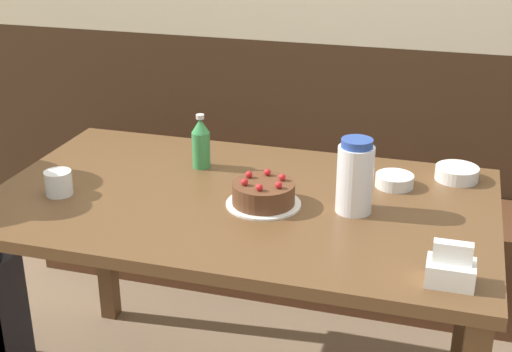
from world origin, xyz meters
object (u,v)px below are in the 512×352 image
Objects in this scene: soju_bottle at (201,143)px; bowl_soup_white at (457,173)px; bench_seat at (301,240)px; bowl_rice_small at (394,181)px; glass_water_tall at (59,183)px; birthday_cake at (263,194)px; napkin_holder at (451,269)px; water_pitcher at (355,177)px.

soju_bottle is 0.80m from bowl_soup_white.
bowl_rice_small is at bearing -56.24° from bench_seat.
glass_water_tall is at bearing -118.30° from bench_seat.
bowl_rice_small is at bearing 34.64° from birthday_cake.
glass_water_tall is (-0.33, -0.32, -0.05)m from soju_bottle.
soju_bottle is at bearing -106.62° from bench_seat.
birthday_cake is 0.35m from soju_bottle.
birthday_cake is 1.87× the size of bowl_rice_small.
napkin_holder is 0.63m from bowl_soup_white.
water_pitcher is at bearing -130.84° from bowl_soup_white.
bowl_soup_white is 1.65× the size of glass_water_tall.
soju_bottle reaches higher than birthday_cake.
soju_bottle is 0.46m from glass_water_tall.
napkin_holder is (0.27, -0.32, -0.07)m from water_pitcher.
birthday_cake is 0.42m from bowl_rice_small.
bowl_rice_small is 0.99m from glass_water_tall.
soju_bottle is 0.94m from napkin_holder.
glass_water_tall is (-0.94, -0.33, 0.02)m from bowl_rice_small.
napkin_holder is 0.55m from bowl_rice_small.
water_pitcher is (0.33, -0.83, 0.67)m from bench_seat.
water_pitcher is at bearing -68.45° from bench_seat.
napkin_holder is 0.96× the size of bowl_rice_small.
bench_seat is 1.12m from water_pitcher.
glass_water_tall is (-0.59, -0.10, 0.00)m from birthday_cake.
water_pitcher is at bearing 8.78° from glass_water_tall.
bowl_rice_small is at bearing 1.59° from soju_bottle.
soju_bottle reaches higher than napkin_holder.
soju_bottle reaches higher than glass_water_tall.
napkin_holder reaches higher than glass_water_tall.
soju_bottle is at bearing -171.11° from bowl_soup_white.
napkin_holder is 0.84× the size of bowl_soup_white.
bowl_rice_small is at bearing 109.23° from napkin_holder.
bowl_soup_white is 1.20m from glass_water_tall.
soju_bottle is 1.60× the size of napkin_holder.
birthday_cake is 1.63× the size of bowl_soup_white.
bench_seat is 10.70× the size of water_pitcher.
birthday_cake is (0.08, -0.86, 0.60)m from bench_seat.
bench_seat is at bearing 117.60° from napkin_holder.
birthday_cake is at bearing 151.27° from napkin_holder.
napkin_holder is at bearing -89.58° from bowl_soup_white.
glass_water_tall reaches higher than bench_seat.
water_pitcher is 0.86m from glass_water_tall.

